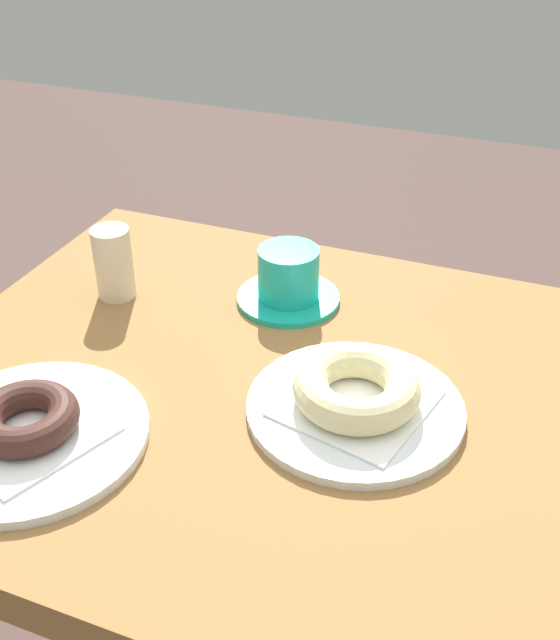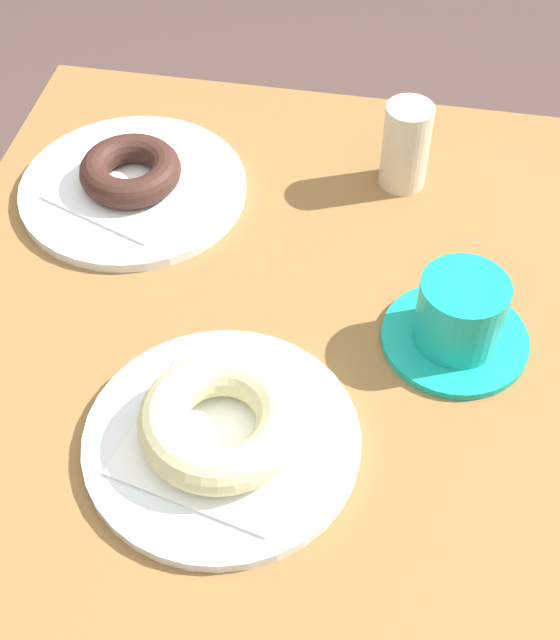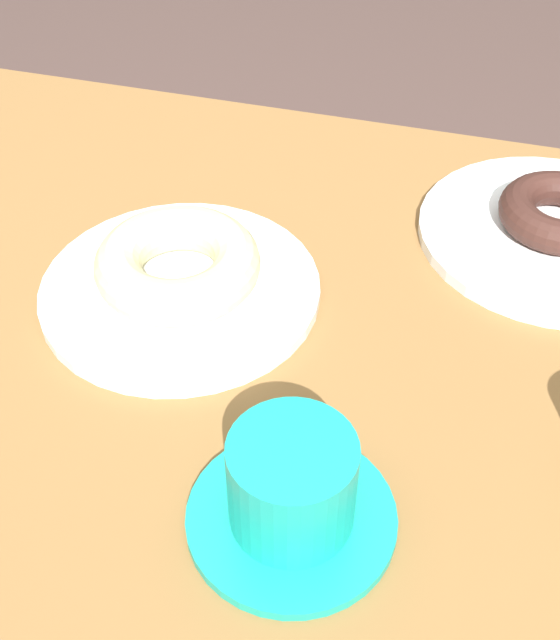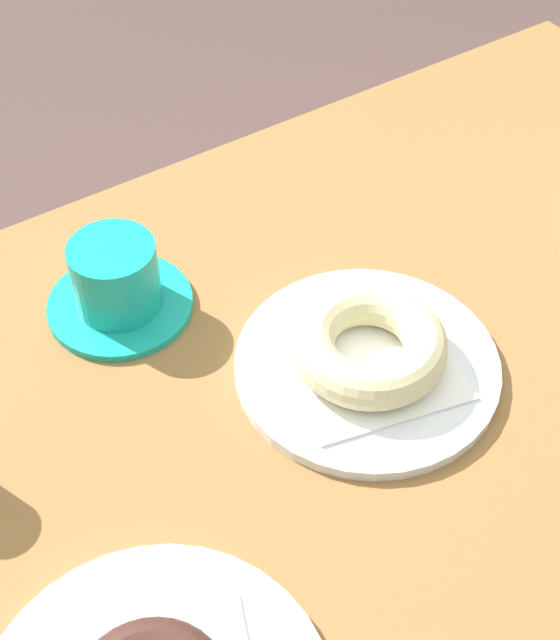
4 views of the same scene
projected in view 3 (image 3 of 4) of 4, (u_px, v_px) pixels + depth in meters
The scene contains 8 objects.
table at pixel (168, 420), 0.72m from camera, with size 0.98×0.62×0.77m.
plate_sugar_ring at pixel (181, 290), 0.62m from camera, with size 0.21×0.21×0.01m, color white.
napkin_sugar_ring at pixel (180, 283), 0.62m from camera, with size 0.13×0.13×0.00m, color white.
donut_sugar_ring at pixel (178, 264), 0.61m from camera, with size 0.12×0.12×0.04m, color beige.
plate_chocolate_ring at pixel (554, 234), 0.67m from camera, with size 0.22×0.22×0.01m, color white.
napkin_chocolate_ring at pixel (555, 228), 0.67m from camera, with size 0.13×0.13×0.00m, color white.
donut_chocolate_ring at pixel (560, 212), 0.66m from camera, with size 0.10×0.10×0.03m, color #3D211B.
coffee_cup at pixel (292, 491), 0.46m from camera, with size 0.12×0.12×0.07m.
Camera 3 is at (-0.22, 0.42, 1.19)m, focal length 45.69 mm.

